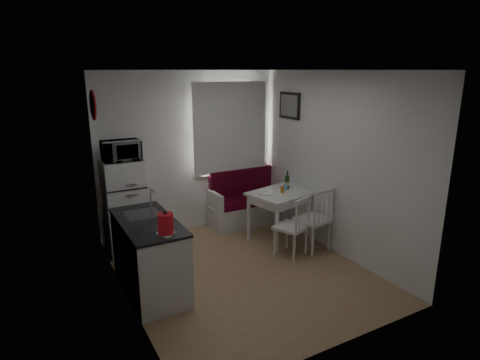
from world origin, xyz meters
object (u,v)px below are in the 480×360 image
(chair_left, at_px, (295,221))
(dining_table, at_px, (283,197))
(kitchen_counter, at_px, (149,255))
(kettle, at_px, (166,224))
(bench, at_px, (247,206))
(wine_bottle, at_px, (287,180))
(microwave, at_px, (121,151))
(chair_right, at_px, (318,213))
(fridge, at_px, (125,206))

(chair_left, bearing_deg, dining_table, 45.94)
(kitchen_counter, relative_size, chair_left, 2.41)
(chair_left, bearing_deg, kettle, 167.96)
(dining_table, bearing_deg, bench, 88.55)
(kitchen_counter, bearing_deg, wine_bottle, 14.42)
(microwave, bearing_deg, dining_table, -16.20)
(chair_right, bearing_deg, kettle, 179.22)
(bench, distance_m, dining_table, 0.92)
(bench, height_order, dining_table, bench)
(kitchen_counter, relative_size, microwave, 2.61)
(kitchen_counter, distance_m, kettle, 0.79)
(bench, relative_size, chair_right, 2.53)
(wine_bottle, bearing_deg, bench, 113.28)
(bench, bearing_deg, chair_right, -78.21)
(kitchen_counter, xyz_separation_m, chair_right, (2.45, -0.14, 0.15))
(bench, height_order, chair_left, bench)
(chair_right, bearing_deg, dining_table, 91.91)
(bench, height_order, fridge, fridge)
(chair_left, height_order, chair_right, chair_right)
(wine_bottle, bearing_deg, dining_table, -145.04)
(dining_table, relative_size, chair_right, 2.22)
(fridge, distance_m, kettle, 1.81)
(kettle, bearing_deg, chair_left, 11.35)
(dining_table, xyz_separation_m, chair_right, (0.14, -0.67, -0.08))
(chair_left, bearing_deg, microwave, 123.53)
(bench, bearing_deg, microwave, -175.66)
(microwave, bearing_deg, bench, 4.34)
(chair_left, distance_m, chair_right, 0.40)
(chair_right, distance_m, kettle, 2.47)
(kitchen_counter, distance_m, dining_table, 2.38)
(fridge, bearing_deg, chair_right, -29.68)
(bench, bearing_deg, dining_table, -78.42)
(bench, distance_m, microwave, 2.44)
(microwave, height_order, kettle, microwave)
(bench, distance_m, chair_left, 1.51)
(kitchen_counter, relative_size, kettle, 4.92)
(chair_right, bearing_deg, fridge, 140.19)
(kitchen_counter, distance_m, chair_left, 2.06)
(dining_table, distance_m, kettle, 2.52)
(chair_right, relative_size, microwave, 1.04)
(bench, height_order, wine_bottle, wine_bottle)
(wine_bottle, bearing_deg, chair_left, -117.26)
(bench, relative_size, wine_bottle, 4.56)
(kettle, bearing_deg, fridge, 90.97)
(bench, distance_m, kettle, 2.91)
(bench, xyz_separation_m, fridge, (-2.12, -0.11, 0.38))
(kitchen_counter, relative_size, bench, 0.99)
(wine_bottle, bearing_deg, chair_right, -90.00)
(kitchen_counter, distance_m, bench, 2.53)
(chair_left, distance_m, fridge, 2.46)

